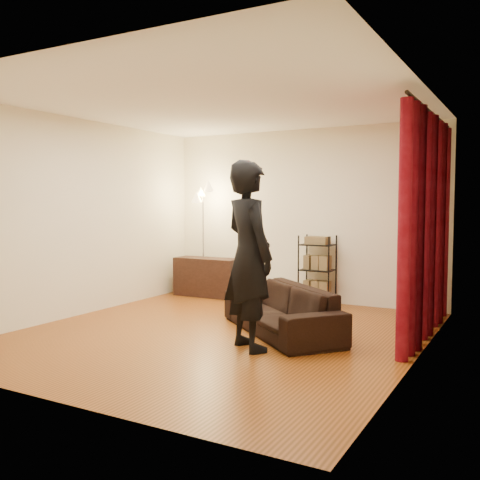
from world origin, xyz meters
The scene contains 14 objects.
floor centered at (0.00, 0.00, 0.00)m, with size 5.00×5.00×0.00m, color brown.
ceiling centered at (0.00, 0.00, 2.70)m, with size 5.00×5.00×0.00m, color white.
wall_back centered at (0.00, 2.50, 1.35)m, with size 5.00×5.00×0.00m, color #F1E7C7.
wall_front centered at (0.00, -2.50, 1.35)m, with size 5.00×5.00×0.00m, color #F1E7C7.
wall_left centered at (-2.25, 0.00, 1.35)m, with size 5.00×5.00×0.00m, color #F1E7C7.
wall_right centered at (2.25, 0.00, 1.35)m, with size 5.00×5.00×0.00m, color #F1E7C7.
curtain_rod centered at (2.15, 1.12, 2.58)m, with size 0.04×0.04×2.65m, color black.
curtain centered at (2.13, 1.12, 1.28)m, with size 0.22×2.65×2.55m, color maroon, non-canonical shape.
sofa centered at (0.62, 0.37, 0.28)m, with size 1.93×0.75×0.56m, color black.
person centered at (0.60, -0.42, 1.00)m, with size 0.73×0.48×1.99m, color black.
media_cabinet centered at (-1.52, 2.09, 0.32)m, with size 1.09×0.41×0.64m, color black.
storage_boxes centered at (-0.41, 2.24, 0.13)m, with size 0.32×0.25×0.26m, color silver, non-canonical shape.
wire_shelf centered at (0.35, 2.28, 0.53)m, with size 0.48×0.34×1.06m, color black, non-canonical shape.
floor_lamp centered at (-1.59, 2.08, 0.92)m, with size 0.33×0.33×1.83m, color silver, non-canonical shape.
Camera 1 is at (3.24, -5.36, 1.55)m, focal length 40.00 mm.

